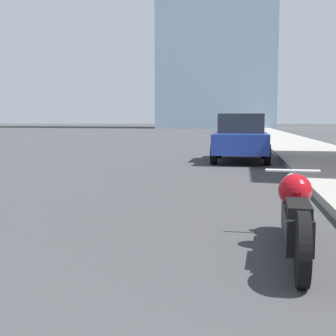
% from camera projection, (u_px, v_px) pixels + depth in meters
% --- Properties ---
extents(sidewalk, '(3.29, 240.00, 0.15)m').
position_uv_depth(sidewalk, '(277.00, 136.00, 39.03)').
color(sidewalk, gray).
rests_on(sidewalk, ground_plane).
extents(motorcycle, '(0.62, 2.46, 0.80)m').
position_uv_depth(motorcycle, '(296.00, 216.00, 4.73)').
color(motorcycle, black).
rests_on(motorcycle, ground_plane).
extents(parked_car_blue, '(1.85, 4.15, 1.58)m').
position_uv_depth(parked_car_blue, '(241.00, 138.00, 15.60)').
color(parked_car_blue, '#1E3899').
rests_on(parked_car_blue, ground_plane).
extents(parked_car_white, '(2.14, 4.12, 1.62)m').
position_uv_depth(parked_car_white, '(246.00, 130.00, 26.12)').
color(parked_car_white, silver).
rests_on(parked_car_white, ground_plane).
extents(parked_car_silver, '(2.13, 4.48, 1.67)m').
position_uv_depth(parked_car_silver, '(246.00, 127.00, 38.72)').
color(parked_car_silver, '#BCBCC1').
rests_on(parked_car_silver, ground_plane).
extents(parked_car_black, '(1.91, 3.93, 1.79)m').
position_uv_depth(parked_car_black, '(242.00, 125.00, 51.01)').
color(parked_car_black, black).
rests_on(parked_car_black, ground_plane).
extents(parked_car_red, '(1.99, 4.36, 1.49)m').
position_uv_depth(parked_car_red, '(242.00, 125.00, 61.93)').
color(parked_car_red, red).
rests_on(parked_car_red, ground_plane).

